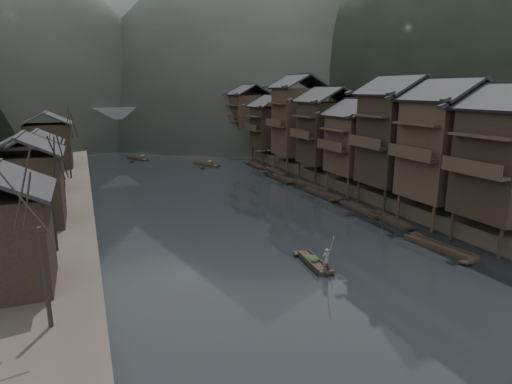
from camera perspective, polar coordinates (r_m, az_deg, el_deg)
water at (r=38.20m, az=3.08°, el=-6.43°), size 300.00×300.00×0.00m
right_bank at (r=89.05m, az=12.75°, el=5.39°), size 40.00×200.00×1.80m
stilt_houses at (r=61.08m, az=10.49°, el=9.28°), size 9.00×67.60×15.60m
left_houses at (r=53.38m, az=-27.39°, el=4.09°), size 8.10×53.20×8.73m
bare_trees at (r=42.69m, az=-24.07°, el=4.14°), size 4.00×45.27×8.00m
moored_sampans at (r=56.03m, az=8.07°, el=0.17°), size 3.15×49.46×0.47m
midriver_boats at (r=85.58m, az=-12.76°, el=4.60°), size 14.10×29.31×0.45m
stone_bridge at (r=105.90m, az=-13.74°, el=8.88°), size 40.00×6.00×9.00m
hero_sampan at (r=33.27m, az=7.61°, el=-9.27°), size 1.36×4.64×0.43m
cargo_heap at (r=33.23m, az=7.43°, el=-8.31°), size 1.01×1.32×0.61m
boatman at (r=31.68m, az=9.35°, el=-8.47°), size 0.62×0.43×1.66m
bamboo_pole at (r=30.89m, az=9.85°, el=-3.83°), size 0.76×2.25×3.65m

